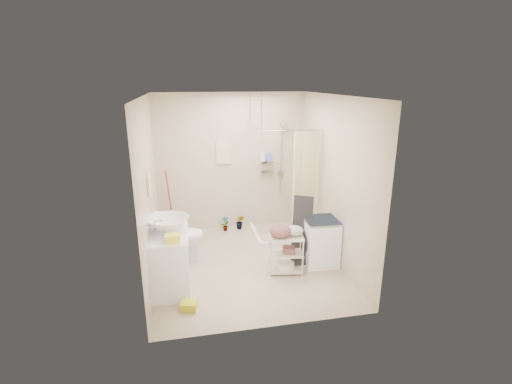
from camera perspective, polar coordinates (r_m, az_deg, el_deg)
floor at (r=6.02m, az=-1.43°, el=-10.98°), size 3.20×3.20×0.00m
ceiling at (r=5.32m, az=-1.64°, el=14.60°), size 2.80×3.20×0.04m
wall_back at (r=7.06m, az=-3.78°, el=4.52°), size 2.80×0.04×2.60m
wall_front at (r=4.04m, az=2.43°, el=-5.12°), size 2.80×0.04×2.60m
wall_left at (r=5.47m, az=-16.11°, el=0.17°), size 0.04×3.20×2.60m
wall_right at (r=5.92m, az=11.95°, el=1.73°), size 0.04×3.20×2.60m
vanity at (r=5.36m, az=-13.08°, el=-10.14°), size 0.54×0.95×0.83m
sink at (r=5.19m, az=-13.38°, el=-4.84°), size 0.59×0.59×0.20m
counter_basket at (r=4.85m, az=-12.70°, el=-6.98°), size 0.19×0.15×0.10m
floor_basket at (r=4.99m, az=-10.30°, el=-16.65°), size 0.33×0.28×0.16m
toilet at (r=6.09m, az=-11.79°, el=-6.78°), size 0.83×0.52×0.81m
mop at (r=7.03m, az=-13.47°, el=-1.58°), size 0.16×0.16×1.28m
potted_plant_a at (r=7.20m, az=-4.78°, el=-4.85°), size 0.19×0.16×0.30m
potted_plant_b at (r=7.27m, az=-2.46°, el=-4.62°), size 0.20×0.18×0.29m
hanging_towel at (r=6.98m, az=-5.02°, el=6.02°), size 0.28×0.03×0.42m
towel_ring at (r=5.23m, az=-16.20°, el=1.34°), size 0.04×0.22×0.34m
tp_holder at (r=5.71m, az=-15.20°, el=-5.25°), size 0.08×0.12×0.14m
shower at (r=6.76m, az=4.05°, el=1.77°), size 1.10×1.10×2.10m
shampoo_bottle_a at (r=7.04m, az=1.03°, el=5.69°), size 0.09×0.09×0.24m
shampoo_bottle_b at (r=7.08m, az=2.03°, el=5.52°), size 0.10×0.10×0.19m
washing_machine at (r=5.97m, az=9.81°, el=-7.50°), size 0.52×0.54×0.74m
laundry_rack at (r=5.65m, az=4.64°, el=-9.00°), size 0.55×0.38×0.70m
ironing_board at (r=5.85m, az=7.09°, el=-5.88°), size 0.32×0.10×1.12m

